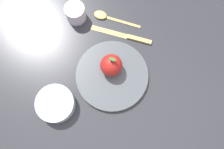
{
  "coord_description": "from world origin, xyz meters",
  "views": [
    {
      "loc": [
        -0.18,
        -0.12,
        0.78
      ],
      "look_at": [
        -0.02,
        -0.01,
        0.02
      ],
      "focal_mm": 37.93,
      "sensor_mm": 36.0,
      "label": 1
    }
  ],
  "objects": [
    {
      "name": "cup",
      "position": [
        0.09,
        0.23,
        0.03
      ],
      "size": [
        0.07,
        0.07,
        0.06
      ],
      "color": "silver",
      "rests_on": "ground_plane"
    },
    {
      "name": "knife",
      "position": [
        0.13,
        0.03,
        0.0
      ],
      "size": [
        0.09,
        0.21,
        0.01
      ],
      "color": "#D8B766",
      "rests_on": "ground_plane"
    },
    {
      "name": "dinner_plate",
      "position": [
        -0.02,
        -0.01,
        0.01
      ],
      "size": [
        0.25,
        0.25,
        0.02
      ],
      "color": "#4C5156",
      "rests_on": "ground_plane"
    },
    {
      "name": "ground_plane",
      "position": [
        0.0,
        0.0,
        0.0
      ],
      "size": [
        2.4,
        2.4,
        0.0
      ],
      "primitive_type": "plane",
      "color": "#2D2D33"
    },
    {
      "name": "spoon",
      "position": [
        0.15,
        0.14,
        0.01
      ],
      "size": [
        0.07,
        0.17,
        0.01
      ],
      "color": "#D8B766",
      "rests_on": "ground_plane"
    },
    {
      "name": "apple",
      "position": [
        -0.0,
        0.01,
        0.05
      ],
      "size": [
        0.07,
        0.07,
        0.09
      ],
      "color": "#B21E19",
      "rests_on": "dinner_plate"
    },
    {
      "name": "side_bowl",
      "position": [
        -0.2,
        0.08,
        0.03
      ],
      "size": [
        0.12,
        0.12,
        0.04
      ],
      "color": "silver",
      "rests_on": "ground_plane"
    }
  ]
}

